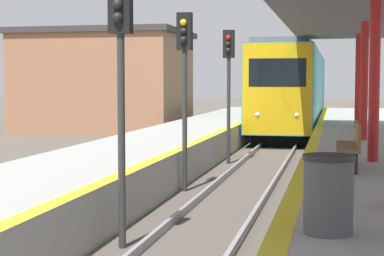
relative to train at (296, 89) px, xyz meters
name	(u,v)px	position (x,y,z in m)	size (l,w,h in m)	color
train	(296,89)	(0.00, 0.00, 0.00)	(2.79, 23.91, 4.47)	black
signal_near	(121,59)	(-1.09, -27.32, 0.77)	(0.36, 0.31, 4.35)	#2D2D2D
signal_mid	(185,67)	(-1.34, -21.88, 0.77)	(0.36, 0.31, 4.35)	#2D2D2D
signal_far	(229,70)	(-1.16, -16.44, 0.77)	(0.36, 0.31, 4.35)	#2D2D2D
trash_bin	(328,194)	(2.19, -29.64, -0.86)	(0.59, 0.59, 0.91)	#4C4C51
bench	(351,144)	(2.56, -24.01, -0.82)	(0.44, 1.86, 0.92)	brown
station_building	(105,81)	(-10.07, -3.92, 0.46)	(8.84, 6.91, 5.43)	#9E6B4C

